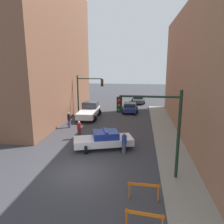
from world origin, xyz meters
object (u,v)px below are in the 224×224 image
object	(u,v)px
pedestrian_corner	(69,120)
pedestrian_sidewalk	(124,143)
traffic_light_near	(158,121)
traffic_cone	(123,148)
police_car	(104,140)
barrier_front	(144,219)
parked_car_mid	(138,99)
white_truck	(89,111)
barrier_mid	(144,189)
pedestrian_crossing	(79,129)
parked_car_near	(130,107)
traffic_light_far	(86,90)

from	to	relation	value
pedestrian_corner	pedestrian_sidewalk	bearing A→B (deg)	63.26
traffic_light_near	traffic_cone	distance (m)	5.34
police_car	barrier_front	distance (m)	9.22
traffic_light_near	parked_car_mid	xyz separation A→B (m)	(-1.47, 24.95, -2.86)
white_truck	pedestrian_sidewalk	bearing A→B (deg)	-64.94
parked_car_mid	traffic_cone	bearing A→B (deg)	-93.75
white_truck	pedestrian_sidewalk	xyz separation A→B (m)	(5.21, -10.47, -0.04)
police_car	barrier_mid	distance (m)	7.21
police_car	traffic_cone	world-z (taller)	police_car
parked_car_mid	pedestrian_corner	bearing A→B (deg)	-115.98
parked_car_mid	pedestrian_sidewalk	distance (m)	21.60
pedestrian_crossing	traffic_cone	world-z (taller)	pedestrian_crossing
barrier_mid	traffic_cone	size ratio (longest dim) A/B	2.44
traffic_cone	parked_car_mid	bearing A→B (deg)	87.90
white_truck	parked_car_mid	world-z (taller)	white_truck
parked_car_near	barrier_front	distance (m)	22.38
parked_car_near	parked_car_mid	xyz separation A→B (m)	(1.04, 7.11, 0.00)
parked_car_near	traffic_cone	world-z (taller)	parked_car_near
parked_car_mid	barrier_mid	size ratio (longest dim) A/B	2.72
barrier_mid	pedestrian_sidewalk	bearing A→B (deg)	104.04
barrier_front	traffic_cone	world-z (taller)	barrier_front
parked_car_near	traffic_cone	bearing A→B (deg)	-90.92
parked_car_mid	traffic_cone	xyz separation A→B (m)	(-0.78, -21.32, -0.36)
traffic_cone	traffic_light_near	bearing A→B (deg)	-58.24
parked_car_mid	traffic_cone	size ratio (longest dim) A/B	6.63
traffic_light_far	pedestrian_corner	xyz separation A→B (m)	(-0.47, -5.70, -2.54)
pedestrian_crossing	traffic_cone	distance (m)	4.98
police_car	white_truck	distance (m)	10.24
parked_car_near	barrier_mid	bearing A→B (deg)	-86.99
pedestrian_crossing	barrier_front	world-z (taller)	pedestrian_crossing
police_car	pedestrian_sidewalk	bearing A→B (deg)	-133.75
pedestrian_sidewalk	barrier_mid	distance (m)	5.84
pedestrian_corner	traffic_cone	size ratio (longest dim) A/B	2.53
parked_car_mid	pedestrian_sidewalk	xyz separation A→B (m)	(-0.70, -21.59, 0.19)
police_car	pedestrian_sidewalk	xyz separation A→B (m)	(1.71, -0.84, 0.14)
police_car	barrier_mid	bearing A→B (deg)	-171.84
parked_car_near	pedestrian_sidewalk	size ratio (longest dim) A/B	2.63
white_truck	barrier_front	xyz separation A→B (m)	(6.63, -18.29, -0.29)
parked_car_near	pedestrian_corner	distance (m)	10.37
traffic_cone	barrier_mid	bearing A→B (deg)	-75.86
white_truck	parked_car_near	size ratio (longest dim) A/B	1.25
traffic_light_far	pedestrian_sidewalk	size ratio (longest dim) A/B	3.13
pedestrian_corner	traffic_cone	bearing A→B (deg)	64.21
parked_car_near	parked_car_mid	size ratio (longest dim) A/B	1.00
traffic_light_near	pedestrian_sidewalk	size ratio (longest dim) A/B	3.13
white_truck	pedestrian_corner	world-z (taller)	white_truck
pedestrian_crossing	traffic_cone	bearing A→B (deg)	-75.99
police_car	parked_car_near	bearing A→B (deg)	-23.28
traffic_light_near	barrier_front	distance (m)	5.38
police_car	barrier_front	world-z (taller)	police_car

